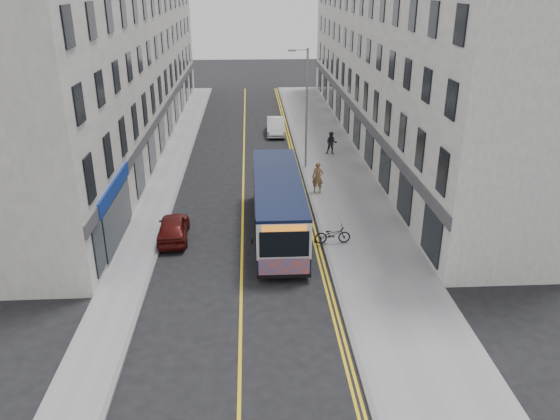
{
  "coord_description": "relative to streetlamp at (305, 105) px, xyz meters",
  "views": [
    {
      "loc": [
        0.53,
        -21.46,
        11.96
      ],
      "look_at": [
        1.88,
        2.99,
        1.6
      ],
      "focal_mm": 35.0,
      "sensor_mm": 36.0,
      "label": 1
    }
  ],
  "objects": [
    {
      "name": "car_white",
      "position": [
        -1.52,
        9.13,
        -3.69
      ],
      "size": [
        1.58,
        4.22,
        1.38
      ],
      "primitive_type": "imported",
      "rotation": [
        0.0,
        0.0,
        -0.03
      ],
      "color": "silver",
      "rests_on": "ground"
    },
    {
      "name": "pedestrian_near",
      "position": [
        0.32,
        -4.87,
        -3.32
      ],
      "size": [
        0.79,
        0.63,
        1.88
      ],
      "primitive_type": "imported",
      "rotation": [
        0.0,
        0.0,
        -0.29
      ],
      "color": "olive",
      "rests_on": "pavement_east"
    },
    {
      "name": "car_maroon",
      "position": [
        -7.57,
        -10.64,
        -3.76
      ],
      "size": [
        1.64,
        3.72,
        1.25
      ],
      "primitive_type": "imported",
      "rotation": [
        0.0,
        0.0,
        3.19
      ],
      "color": "#4E0F0D",
      "rests_on": "ground"
    },
    {
      "name": "road_dbl_yellow_inner",
      "position": [
        -0.62,
        -2.0,
        -4.38
      ],
      "size": [
        0.1,
        64.0,
        0.01
      ],
      "primitive_type": "cube",
      "color": "yellow",
      "rests_on": "ground"
    },
    {
      "name": "kerb_west",
      "position": [
        -8.17,
        -2.0,
        -4.32
      ],
      "size": [
        0.18,
        64.0,
        0.13
      ],
      "primitive_type": "cube",
      "color": "slate",
      "rests_on": "ground"
    },
    {
      "name": "pavement_east",
      "position": [
        2.08,
        -2.0,
        -4.32
      ],
      "size": [
        4.5,
        64.0,
        0.12
      ],
      "primitive_type": "cube",
      "color": "gray",
      "rests_on": "ground"
    },
    {
      "name": "streetlamp",
      "position": [
        0.0,
        0.0,
        0.0
      ],
      "size": [
        1.32,
        0.18,
        8.0
      ],
      "color": "#94979C",
      "rests_on": "ground"
    },
    {
      "name": "pavement_west",
      "position": [
        -9.17,
        -2.0,
        -4.32
      ],
      "size": [
        2.0,
        64.0,
        0.12
      ],
      "primitive_type": "cube",
      "color": "gray",
      "rests_on": "ground"
    },
    {
      "name": "ground",
      "position": [
        -4.17,
        -14.0,
        -4.38
      ],
      "size": [
        140.0,
        140.0,
        0.0
      ],
      "primitive_type": "plane",
      "color": "black",
      "rests_on": "ground"
    },
    {
      "name": "pedestrian_far",
      "position": [
        2.26,
        2.86,
        -3.43
      ],
      "size": [
        0.9,
        0.75,
        1.67
      ],
      "primitive_type": "imported",
      "rotation": [
        0.0,
        0.0,
        -0.15
      ],
      "color": "#222227",
      "rests_on": "pavement_east"
    },
    {
      "name": "kerb_east",
      "position": [
        -0.17,
        -2.0,
        -4.32
      ],
      "size": [
        0.18,
        64.0,
        0.13
      ],
      "primitive_type": "cube",
      "color": "slate",
      "rests_on": "ground"
    },
    {
      "name": "terrace_east",
      "position": [
        7.33,
        7.0,
        2.12
      ],
      "size": [
        6.0,
        46.0,
        13.0
      ],
      "primitive_type": "cube",
      "color": "white",
      "rests_on": "ground"
    },
    {
      "name": "city_bus",
      "position": [
        -2.35,
        -10.25,
        -2.77
      ],
      "size": [
        2.38,
        10.16,
        2.95
      ],
      "color": "black",
      "rests_on": "ground"
    },
    {
      "name": "road_centre_line",
      "position": [
        -4.17,
        -2.0,
        -4.38
      ],
      "size": [
        0.12,
        64.0,
        0.01
      ],
      "primitive_type": "cube",
      "color": "yellow",
      "rests_on": "ground"
    },
    {
      "name": "road_dbl_yellow_outer",
      "position": [
        -0.42,
        -2.0,
        -4.38
      ],
      "size": [
        0.1,
        64.0,
        0.01
      ],
      "primitive_type": "cube",
      "color": "yellow",
      "rests_on": "ground"
    },
    {
      "name": "bicycle",
      "position": [
        0.23,
        -11.77,
        -3.81
      ],
      "size": [
        1.75,
        0.68,
        0.91
      ],
      "primitive_type": "imported",
      "rotation": [
        0.0,
        0.0,
        1.61
      ],
      "color": "black",
      "rests_on": "pavement_east"
    },
    {
      "name": "terrace_west",
      "position": [
        -13.17,
        7.0,
        2.12
      ],
      "size": [
        6.0,
        46.0,
        13.0
      ],
      "primitive_type": "cube",
      "color": "silver",
      "rests_on": "ground"
    }
  ]
}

